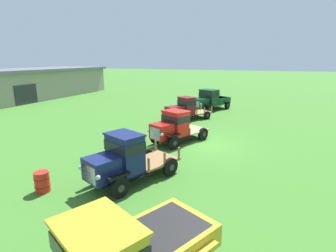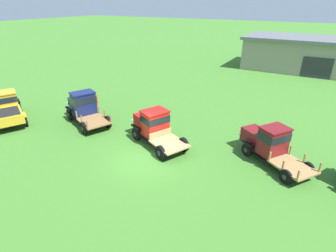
# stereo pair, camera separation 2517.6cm
# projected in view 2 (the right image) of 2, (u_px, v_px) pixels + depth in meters

# --- Properties ---
(ground_plane) EXTENTS (240.00, 240.00, 0.00)m
(ground_plane) POSITION_uv_depth(u_px,v_px,m) (145.00, 158.00, 15.36)
(ground_plane) COLOR #3D7528
(vintage_truck_foreground_near) EXTENTS (5.60, 3.99, 2.17)m
(vintage_truck_foreground_near) POSITION_uv_depth(u_px,v_px,m) (5.00, 107.00, 19.75)
(vintage_truck_foreground_near) COLOR black
(vintage_truck_foreground_near) RESTS_ON ground
(vintage_truck_second_in_line) EXTENTS (4.90, 3.41, 2.34)m
(vintage_truck_second_in_line) POSITION_uv_depth(u_px,v_px,m) (84.00, 106.00, 19.60)
(vintage_truck_second_in_line) COLOR black
(vintage_truck_second_in_line) RESTS_ON ground
(vintage_truck_midrow_center) EXTENTS (4.72, 3.38, 2.24)m
(vintage_truck_midrow_center) POSITION_uv_depth(u_px,v_px,m) (154.00, 125.00, 16.69)
(vintage_truck_midrow_center) COLOR black
(vintage_truck_midrow_center) RESTS_ON ground
(vintage_truck_far_side) EXTENTS (4.68, 3.88, 2.15)m
(vintage_truck_far_side) POSITION_uv_depth(u_px,v_px,m) (269.00, 143.00, 14.82)
(vintage_truck_far_side) COLOR black
(vintage_truck_far_side) RESTS_ON ground
(oil_drum_beside_row) EXTENTS (0.64, 0.64, 0.90)m
(oil_drum_beside_row) POSITION_uv_depth(u_px,v_px,m) (94.00, 100.00, 23.03)
(oil_drum_beside_row) COLOR red
(oil_drum_beside_row) RESTS_ON ground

